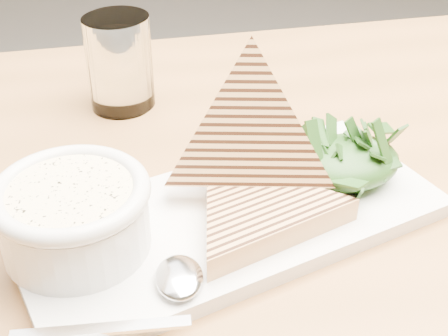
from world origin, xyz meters
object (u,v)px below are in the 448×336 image
object	(u,v)px
table_top	(132,240)
soup_bowl	(75,223)
platter	(232,219)
glass_far	(121,62)
glass_near	(118,64)

from	to	relation	value
table_top	soup_bowl	distance (m)	0.08
platter	glass_far	xyz separation A→B (m)	(-0.04, 0.26, 0.05)
soup_bowl	glass_near	bearing A→B (deg)	70.33
platter	soup_bowl	size ratio (longest dim) A/B	3.12
platter	glass_near	size ratio (longest dim) A/B	3.42
soup_bowl	glass_near	xyz separation A→B (m)	(0.09, 0.25, 0.02)
soup_bowl	glass_near	world-z (taller)	glass_near
table_top	glass_near	distance (m)	0.24
table_top	glass_far	world-z (taller)	glass_far
glass_near	glass_far	distance (m)	0.01
table_top	glass_far	xyz separation A→B (m)	(0.05, 0.23, 0.07)
table_top	platter	world-z (taller)	platter
table_top	soup_bowl	world-z (taller)	soup_bowl
glass_near	glass_far	xyz separation A→B (m)	(0.00, 0.00, -0.00)
glass_far	table_top	bearing A→B (deg)	-101.52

